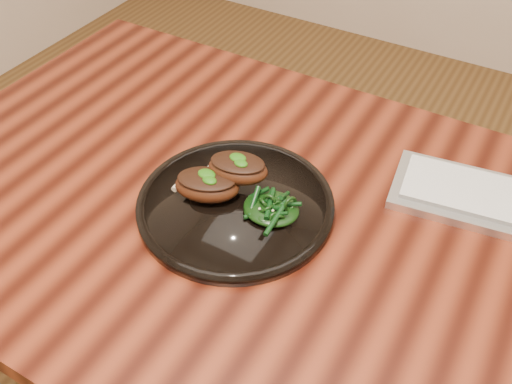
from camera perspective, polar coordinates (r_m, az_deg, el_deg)
desk at (r=0.93m, az=9.58°, el=-8.96°), size 1.60×0.80×0.75m
plate at (r=0.91m, az=-2.06°, el=-1.25°), size 0.31×0.31×0.02m
lamb_chop_front at (r=0.90m, az=-4.96°, el=0.74°), size 0.12×0.10×0.05m
lamb_chop_back at (r=0.90m, az=-1.86°, el=2.43°), size 0.11×0.08×0.04m
herb_smear at (r=0.96m, az=-1.98°, el=2.45°), size 0.08×0.05×0.01m
greens_heap at (r=0.88m, az=1.54°, el=-1.37°), size 0.09×0.08×0.03m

